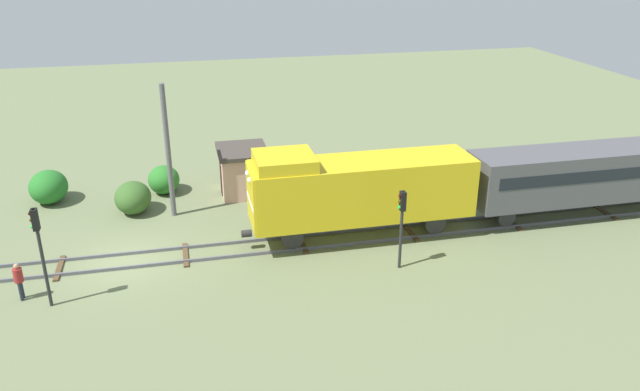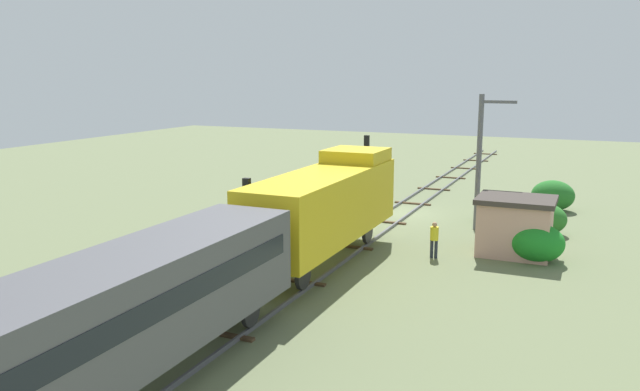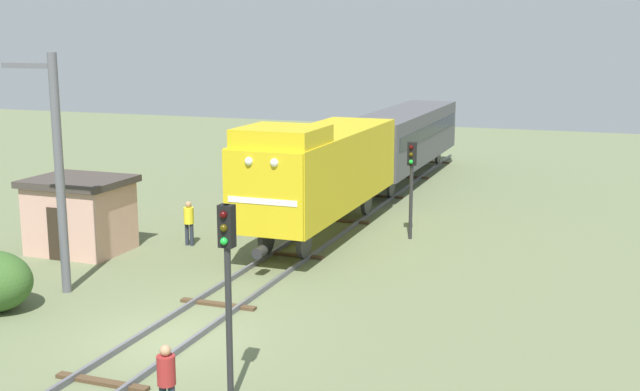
{
  "view_description": "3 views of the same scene",
  "coord_description": "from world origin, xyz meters",
  "views": [
    {
      "loc": [
        27.4,
        3.19,
        14.24
      ],
      "look_at": [
        0.04,
        9.52,
        2.54
      ],
      "focal_mm": 35.0,
      "sensor_mm": 36.0,
      "label": 1
    },
    {
      "loc": [
        -10.61,
        36.13,
        8.29
      ],
      "look_at": [
        0.93,
        10.05,
        2.78
      ],
      "focal_mm": 35.0,
      "sensor_mm": 36.0,
      "label": 2
    },
    {
      "loc": [
        10.59,
        -17.19,
        7.84
      ],
      "look_at": [
        1.03,
        8.76,
        2.27
      ],
      "focal_mm": 45.0,
      "sensor_mm": 36.0,
      "label": 3
    }
  ],
  "objects": [
    {
      "name": "catenary_mast",
      "position": [
        -5.07,
        2.41,
        3.91
      ],
      "size": [
        1.94,
        0.28,
        7.33
      ],
      "color": "#595960",
      "rests_on": "ground"
    },
    {
      "name": "traffic_signal_mid",
      "position": [
        3.4,
        12.51,
        2.66
      ],
      "size": [
        0.32,
        0.34,
        3.81
      ],
      "color": "#262628",
      "rests_on": "ground"
    },
    {
      "name": "bush_near",
      "position": [
        -8.48,
        -4.53,
        0.94
      ],
      "size": [
        2.59,
        2.12,
        1.89
      ],
      "primitive_type": "ellipsoid",
      "color": "#256D26",
      "rests_on": "ground"
    },
    {
      "name": "worker_near_track",
      "position": [
        2.4,
        -3.99,
        1.0
      ],
      "size": [
        0.38,
        0.38,
        1.7
      ],
      "rotation": [
        0.0,
        0.0,
        4.14
      ],
      "color": "#262B38",
      "rests_on": "ground"
    },
    {
      "name": "railway_track",
      "position": [
        0.0,
        -0.0,
        0.07
      ],
      "size": [
        2.4,
        68.81,
        0.16
      ],
      "color": "#595960",
      "rests_on": "ground"
    },
    {
      "name": "ground_plane",
      "position": [
        0.0,
        0.0,
        0.0
      ],
      "size": [
        103.21,
        103.21,
        0.0
      ],
      "primitive_type": "plane",
      "color": "#66704C"
    },
    {
      "name": "worker_by_signal",
      "position": [
        -4.2,
        8.66,
        1.0
      ],
      "size": [
        0.38,
        0.38,
        1.7
      ],
      "rotation": [
        0.0,
        0.0,
        5.78
      ],
      "color": "#262B38",
      "rests_on": "ground"
    },
    {
      "name": "bush_mid",
      "position": [
        -8.49,
        1.91,
        0.82
      ],
      "size": [
        2.26,
        1.85,
        1.64
      ],
      "primitive_type": "ellipsoid",
      "color": "#296F26",
      "rests_on": "ground"
    },
    {
      "name": "relay_hut",
      "position": [
        -7.5,
        6.56,
        1.39
      ],
      "size": [
        3.5,
        2.9,
        2.74
      ],
      "color": "#D19E8C",
      "rests_on": "ground"
    },
    {
      "name": "traffic_signal_near",
      "position": [
        3.2,
        -2.73,
        3.05
      ],
      "size": [
        0.32,
        0.34,
        4.4
      ],
      "color": "#262628",
      "rests_on": "ground"
    },
    {
      "name": "bush_far",
      "position": [
        -5.88,
        0.26,
        0.88
      ],
      "size": [
        2.43,
        1.99,
        1.76
      ],
      "primitive_type": "ellipsoid",
      "color": "#365C26",
      "rests_on": "ground"
    },
    {
      "name": "locomotive",
      "position": [
        0.0,
        11.47,
        2.77
      ],
      "size": [
        2.9,
        11.6,
        4.6
      ],
      "color": "gold",
      "rests_on": "railway_track"
    },
    {
      "name": "passenger_car_leading",
      "position": [
        0.0,
        24.8,
        2.52
      ],
      "size": [
        2.84,
        14.0,
        3.66
      ],
      "color": "#4C4C51",
      "rests_on": "railway_track"
    },
    {
      "name": "bush_back",
      "position": [
        -8.57,
        7.34,
        0.88
      ],
      "size": [
        2.42,
        1.98,
        1.76
      ],
      "primitive_type": "ellipsoid",
      "color": "#1F8526",
      "rests_on": "ground"
    }
  ]
}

